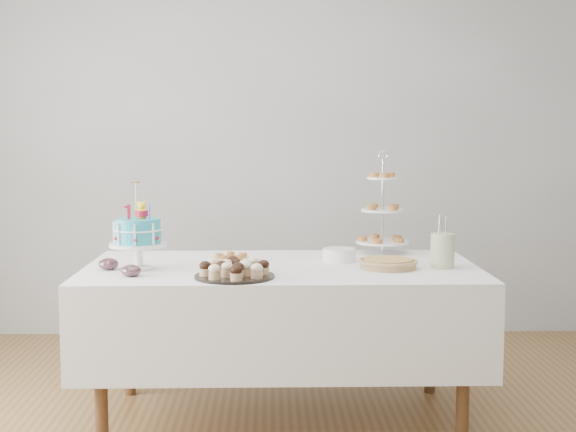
{
  "coord_description": "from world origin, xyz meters",
  "views": [
    {
      "loc": [
        -0.06,
        -3.59,
        1.42
      ],
      "look_at": [
        0.03,
        0.3,
        1.02
      ],
      "focal_mm": 50.0,
      "sensor_mm": 36.0,
      "label": 1
    }
  ],
  "objects_px": {
    "cupcake_tray": "(234,269)",
    "jam_bowl_a": "(131,271)",
    "utensil_pitcher": "(443,249)",
    "tiered_stand": "(383,211)",
    "plate_stack": "(339,255)",
    "table": "(282,311)",
    "pie": "(388,263)",
    "pastry_plate": "(231,257)",
    "birthday_cake": "(138,246)",
    "jam_bowl_b": "(108,264)"
  },
  "relations": [
    {
      "from": "plate_stack",
      "to": "birthday_cake",
      "type": "bearing_deg",
      "value": -166.78
    },
    {
      "from": "cupcake_tray",
      "to": "pastry_plate",
      "type": "distance_m",
      "value": 0.5
    },
    {
      "from": "table",
      "to": "plate_stack",
      "type": "xyz_separation_m",
      "value": [
        0.29,
        0.13,
        0.26
      ]
    },
    {
      "from": "cupcake_tray",
      "to": "table",
      "type": "bearing_deg",
      "value": 56.08
    },
    {
      "from": "pie",
      "to": "jam_bowl_b",
      "type": "distance_m",
      "value": 1.34
    },
    {
      "from": "pie",
      "to": "tiered_stand",
      "type": "height_order",
      "value": "tiered_stand"
    },
    {
      "from": "table",
      "to": "jam_bowl_b",
      "type": "xyz_separation_m",
      "value": [
        -0.83,
        -0.1,
        0.25
      ]
    },
    {
      "from": "utensil_pitcher",
      "to": "cupcake_tray",
      "type": "bearing_deg",
      "value": 179.38
    },
    {
      "from": "pastry_plate",
      "to": "jam_bowl_a",
      "type": "height_order",
      "value": "jam_bowl_a"
    },
    {
      "from": "plate_stack",
      "to": "jam_bowl_b",
      "type": "xyz_separation_m",
      "value": [
        -1.12,
        -0.23,
        -0.01
      ]
    },
    {
      "from": "pie",
      "to": "table",
      "type": "bearing_deg",
      "value": 170.33
    },
    {
      "from": "cupcake_tray",
      "to": "utensil_pitcher",
      "type": "bearing_deg",
      "value": 13.83
    },
    {
      "from": "plate_stack",
      "to": "pastry_plate",
      "type": "height_order",
      "value": "plate_stack"
    },
    {
      "from": "birthday_cake",
      "to": "cupcake_tray",
      "type": "distance_m",
      "value": 0.52
    },
    {
      "from": "utensil_pitcher",
      "to": "jam_bowl_a",
      "type": "bearing_deg",
      "value": 173.39
    },
    {
      "from": "table",
      "to": "pastry_plate",
      "type": "xyz_separation_m",
      "value": [
        -0.25,
        0.17,
        0.24
      ]
    },
    {
      "from": "cupcake_tray",
      "to": "jam_bowl_a",
      "type": "height_order",
      "value": "cupcake_tray"
    },
    {
      "from": "plate_stack",
      "to": "pastry_plate",
      "type": "bearing_deg",
      "value": 175.16
    },
    {
      "from": "birthday_cake",
      "to": "plate_stack",
      "type": "height_order",
      "value": "birthday_cake"
    },
    {
      "from": "plate_stack",
      "to": "jam_bowl_a",
      "type": "height_order",
      "value": "plate_stack"
    },
    {
      "from": "pie",
      "to": "pastry_plate",
      "type": "height_order",
      "value": "pie"
    },
    {
      "from": "birthday_cake",
      "to": "cupcake_tray",
      "type": "bearing_deg",
      "value": -27.52
    },
    {
      "from": "birthday_cake",
      "to": "jam_bowl_b",
      "type": "relative_size",
      "value": 4.4
    },
    {
      "from": "cupcake_tray",
      "to": "pie",
      "type": "height_order",
      "value": "cupcake_tray"
    },
    {
      "from": "jam_bowl_a",
      "to": "jam_bowl_b",
      "type": "height_order",
      "value": "jam_bowl_b"
    },
    {
      "from": "pastry_plate",
      "to": "utensil_pitcher",
      "type": "relative_size",
      "value": 0.87
    },
    {
      "from": "cupcake_tray",
      "to": "pie",
      "type": "distance_m",
      "value": 0.77
    },
    {
      "from": "cupcake_tray",
      "to": "pie",
      "type": "relative_size",
      "value": 1.26
    },
    {
      "from": "table",
      "to": "utensil_pitcher",
      "type": "relative_size",
      "value": 7.51
    },
    {
      "from": "pastry_plate",
      "to": "tiered_stand",
      "type": "bearing_deg",
      "value": 15.78
    },
    {
      "from": "plate_stack",
      "to": "pastry_plate",
      "type": "relative_size",
      "value": 0.75
    },
    {
      "from": "birthday_cake",
      "to": "jam_bowl_a",
      "type": "bearing_deg",
      "value": -94.0
    },
    {
      "from": "tiered_stand",
      "to": "plate_stack",
      "type": "distance_m",
      "value": 0.43
    },
    {
      "from": "table",
      "to": "jam_bowl_a",
      "type": "height_order",
      "value": "jam_bowl_a"
    },
    {
      "from": "jam_bowl_b",
      "to": "utensil_pitcher",
      "type": "relative_size",
      "value": 0.37
    },
    {
      "from": "birthday_cake",
      "to": "pie",
      "type": "distance_m",
      "value": 1.2
    },
    {
      "from": "pie",
      "to": "tiered_stand",
      "type": "xyz_separation_m",
      "value": [
        0.04,
        0.49,
        0.21
      ]
    },
    {
      "from": "pie",
      "to": "birthday_cake",
      "type": "bearing_deg",
      "value": -179.18
    },
    {
      "from": "jam_bowl_a",
      "to": "utensil_pitcher",
      "type": "height_order",
      "value": "utensil_pitcher"
    },
    {
      "from": "pie",
      "to": "cupcake_tray",
      "type": "bearing_deg",
      "value": -162.05
    },
    {
      "from": "pie",
      "to": "jam_bowl_a",
      "type": "height_order",
      "value": "jam_bowl_a"
    },
    {
      "from": "table",
      "to": "utensil_pitcher",
      "type": "distance_m",
      "value": 0.84
    },
    {
      "from": "plate_stack",
      "to": "pastry_plate",
      "type": "xyz_separation_m",
      "value": [
        -0.55,
        0.05,
        -0.02
      ]
    },
    {
      "from": "jam_bowl_a",
      "to": "plate_stack",
      "type": "bearing_deg",
      "value": 22.43
    },
    {
      "from": "table",
      "to": "plate_stack",
      "type": "relative_size",
      "value": 11.39
    },
    {
      "from": "table",
      "to": "cupcake_tray",
      "type": "relative_size",
      "value": 5.29
    },
    {
      "from": "birthday_cake",
      "to": "pastry_plate",
      "type": "xyz_separation_m",
      "value": [
        0.43,
        0.28,
        -0.1
      ]
    },
    {
      "from": "table",
      "to": "plate_stack",
      "type": "height_order",
      "value": "plate_stack"
    },
    {
      "from": "tiered_stand",
      "to": "plate_stack",
      "type": "bearing_deg",
      "value": -133.2
    },
    {
      "from": "table",
      "to": "utensil_pitcher",
      "type": "bearing_deg",
      "value": -5.75
    }
  ]
}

